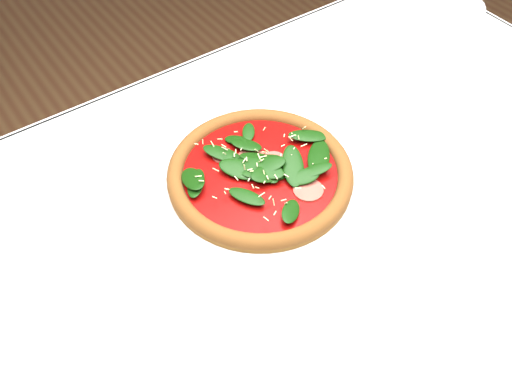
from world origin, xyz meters
TOP-DOWN VIEW (x-y plane):
  - dining_table at (0.00, 0.00)m, footprint 1.21×0.81m
  - plate at (-0.03, 0.09)m, footprint 0.31×0.31m
  - pizza at (-0.03, 0.09)m, footprint 0.33×0.33m
  - saucer_far at (0.54, 0.26)m, footprint 0.15×0.15m

SIDE VIEW (x-z plane):
  - dining_table at x=0.00m, z-range 0.27..1.02m
  - plate at x=-0.03m, z-range 0.75..0.76m
  - saucer_far at x=0.54m, z-range 0.75..0.76m
  - pizza at x=-0.03m, z-range 0.76..0.79m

